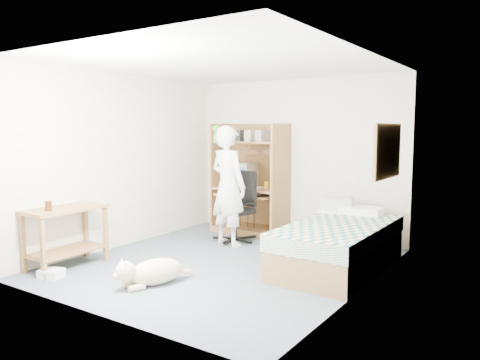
{
  "coord_description": "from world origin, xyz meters",
  "views": [
    {
      "loc": [
        3.42,
        -4.72,
        1.71
      ],
      "look_at": [
        0.04,
        0.31,
        1.05
      ],
      "focal_mm": 35.0,
      "sensor_mm": 36.0,
      "label": 1
    }
  ],
  "objects_px": {
    "side_desk": "(66,228)",
    "printer_cart": "(337,224)",
    "office_chair": "(238,216)",
    "dog": "(151,271)",
    "person": "(228,186)",
    "bed": "(339,246)",
    "computer_hutch": "(251,183)"
  },
  "relations": [
    {
      "from": "person",
      "to": "dog",
      "type": "relative_size",
      "value": 1.95
    },
    {
      "from": "computer_hutch",
      "to": "office_chair",
      "type": "height_order",
      "value": "computer_hutch"
    },
    {
      "from": "computer_hutch",
      "to": "office_chair",
      "type": "xyz_separation_m",
      "value": [
        0.15,
        -0.61,
        -0.44
      ]
    },
    {
      "from": "computer_hutch",
      "to": "office_chair",
      "type": "relative_size",
      "value": 1.7
    },
    {
      "from": "computer_hutch",
      "to": "side_desk",
      "type": "height_order",
      "value": "computer_hutch"
    },
    {
      "from": "dog",
      "to": "side_desk",
      "type": "bearing_deg",
      "value": -156.13
    },
    {
      "from": "dog",
      "to": "printer_cart",
      "type": "height_order",
      "value": "printer_cart"
    },
    {
      "from": "side_desk",
      "to": "office_chair",
      "type": "relative_size",
      "value": 0.94
    },
    {
      "from": "bed",
      "to": "person",
      "type": "height_order",
      "value": "person"
    },
    {
      "from": "dog",
      "to": "office_chair",
      "type": "bearing_deg",
      "value": 119.8
    },
    {
      "from": "bed",
      "to": "side_desk",
      "type": "bearing_deg",
      "value": -147.5
    },
    {
      "from": "computer_hutch",
      "to": "printer_cart",
      "type": "distance_m",
      "value": 1.74
    },
    {
      "from": "dog",
      "to": "bed",
      "type": "bearing_deg",
      "value": 69.98
    },
    {
      "from": "person",
      "to": "printer_cart",
      "type": "xyz_separation_m",
      "value": [
        1.46,
        0.57,
        -0.49
      ]
    },
    {
      "from": "dog",
      "to": "computer_hutch",
      "type": "bearing_deg",
      "value": 120.81
    },
    {
      "from": "person",
      "to": "dog",
      "type": "bearing_deg",
      "value": 112.31
    },
    {
      "from": "computer_hutch",
      "to": "bed",
      "type": "relative_size",
      "value": 0.89
    },
    {
      "from": "side_desk",
      "to": "person",
      "type": "distance_m",
      "value": 2.31
    },
    {
      "from": "person",
      "to": "dog",
      "type": "xyz_separation_m",
      "value": [
        0.33,
        -1.94,
        -0.73
      ]
    },
    {
      "from": "office_chair",
      "to": "printer_cart",
      "type": "distance_m",
      "value": 1.52
    },
    {
      "from": "side_desk",
      "to": "printer_cart",
      "type": "distance_m",
      "value": 3.6
    },
    {
      "from": "person",
      "to": "printer_cart",
      "type": "relative_size",
      "value": 2.98
    },
    {
      "from": "office_chair",
      "to": "printer_cart",
      "type": "xyz_separation_m",
      "value": [
        1.5,
        0.26,
        0.01
      ]
    },
    {
      "from": "office_chair",
      "to": "dog",
      "type": "height_order",
      "value": "office_chair"
    },
    {
      "from": "side_desk",
      "to": "printer_cart",
      "type": "xyz_separation_m",
      "value": [
        2.5,
        2.59,
        -0.1
      ]
    },
    {
      "from": "computer_hutch",
      "to": "side_desk",
      "type": "xyz_separation_m",
      "value": [
        -0.85,
        -2.94,
        -0.33
      ]
    },
    {
      "from": "printer_cart",
      "to": "side_desk",
      "type": "bearing_deg",
      "value": -147.82
    },
    {
      "from": "computer_hutch",
      "to": "dog",
      "type": "bearing_deg",
      "value": -79.58
    },
    {
      "from": "office_chair",
      "to": "dog",
      "type": "xyz_separation_m",
      "value": [
        0.37,
        -2.25,
        -0.22
      ]
    },
    {
      "from": "side_desk",
      "to": "dog",
      "type": "height_order",
      "value": "side_desk"
    },
    {
      "from": "side_desk",
      "to": "computer_hutch",
      "type": "bearing_deg",
      "value": 73.86
    },
    {
      "from": "bed",
      "to": "computer_hutch",
      "type": "bearing_deg",
      "value": 150.71
    }
  ]
}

